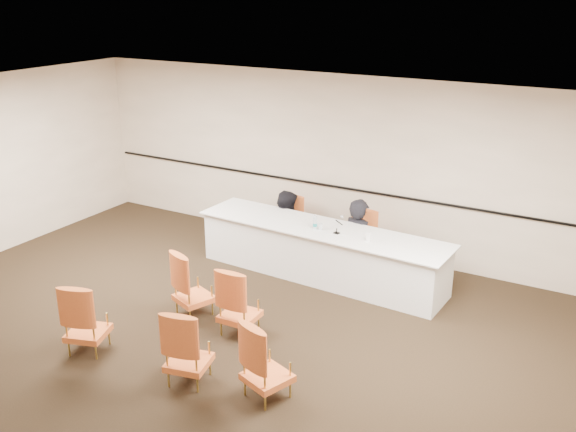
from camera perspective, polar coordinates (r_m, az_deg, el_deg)
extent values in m
plane|color=black|center=(8.29, -7.51, -11.93)|extent=(10.00, 10.00, 0.00)
plane|color=silver|center=(7.19, -8.59, 8.86)|extent=(10.00, 10.00, 0.00)
cube|color=beige|center=(10.88, 4.88, 4.62)|extent=(10.00, 0.04, 3.00)
cube|color=black|center=(10.95, 4.73, 2.55)|extent=(9.80, 0.04, 0.03)
imported|color=black|center=(10.40, 6.24, -2.87)|extent=(0.71, 0.58, 1.68)
imported|color=black|center=(11.06, -0.18, -1.69)|extent=(0.88, 0.74, 1.60)
cube|color=white|center=(9.72, 4.50, -1.45)|extent=(0.36, 0.32, 0.00)
cylinder|color=silver|center=(9.79, 2.91, -0.95)|extent=(0.08, 0.08, 0.10)
cylinder|color=white|center=(9.42, 7.14, -1.88)|extent=(0.10, 0.10, 0.12)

